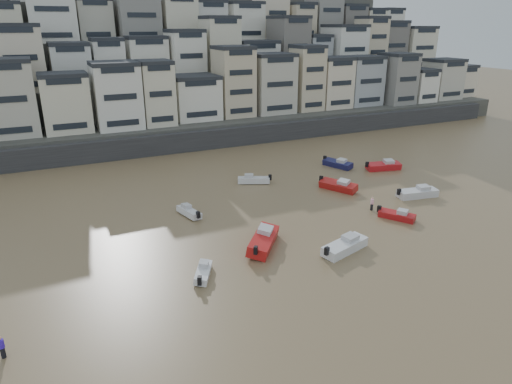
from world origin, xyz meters
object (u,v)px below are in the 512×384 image
boat_f (189,211)px  person_blue (2,347)px  boat_d (418,191)px  boat_e (338,185)px  boat_i (338,163)px  boat_a (345,244)px  boat_g (384,165)px  boat_h (254,179)px  boat_c (263,239)px  person_pink (372,204)px  boat_b (397,214)px  boat_j (203,271)px

boat_f → person_blue: (-19.20, -18.49, 0.28)m
boat_d → boat_e: size_ratio=1.04×
boat_e → boat_i: (6.19, 9.00, -0.05)m
boat_a → boat_e: bearing=40.2°
boat_g → boat_h: 21.46m
boat_f → boat_a: bearing=-157.2°
person_blue → boat_c: bearing=17.0°
boat_i → person_pink: size_ratio=3.12×
boat_e → person_blue: (-40.64, -18.26, 0.08)m
boat_b → boat_e: size_ratio=0.79×
boat_c → person_pink: (16.55, 3.20, -0.08)m
boat_h → boat_j: 26.44m
person_blue → person_pink: size_ratio=1.00×
boat_c → person_pink: size_ratio=4.00×
boat_g → boat_j: (-36.47, -18.62, -0.26)m
boat_j → person_blue: person_blue is taller
boat_b → boat_c: 17.49m
boat_e → boat_d: bearing=23.2°
boat_g → boat_b: bearing=-112.4°
boat_e → person_pink: (-0.45, -7.82, 0.08)m
boat_a → boat_j: bearing=157.2°
boat_g → boat_j: size_ratio=1.47×
boat_e → boat_i: boat_e is taller
boat_f → boat_h: boat_h is taller
boat_j → person_blue: size_ratio=2.34×
boat_f → boat_i: 28.98m
boat_h → boat_e: bearing=164.7°
boat_a → boat_g: 29.71m
boat_h → boat_j: bearing=79.1°
boat_g → person_blue: 57.34m
boat_e → boat_f: size_ratio=1.33×
boat_d → boat_j: 33.31m
boat_b → person_blue: size_ratio=2.64×
boat_b → boat_d: 8.75m
boat_h → boat_j: boat_h is taller
boat_d → boat_f: 30.24m
boat_a → boat_i: size_ratio=1.12×
boat_f → boat_j: 14.49m
boat_g → boat_j: bearing=-139.8°
boat_c → boat_i: bearing=-10.2°
boat_a → boat_i: boat_a is taller
boat_e → boat_h: 12.12m
boat_h → boat_j: (-15.22, -21.62, -0.13)m
boat_c → boat_e: boat_c is taller
boat_e → boat_h: (-9.34, 7.71, -0.11)m
boat_b → boat_d: (7.50, 4.51, 0.19)m
boat_d → boat_h: boat_d is taller
boat_c → boat_a: bearing=-82.8°
boat_b → boat_f: size_ratio=1.05×
boat_j → boat_g: bearing=-35.3°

